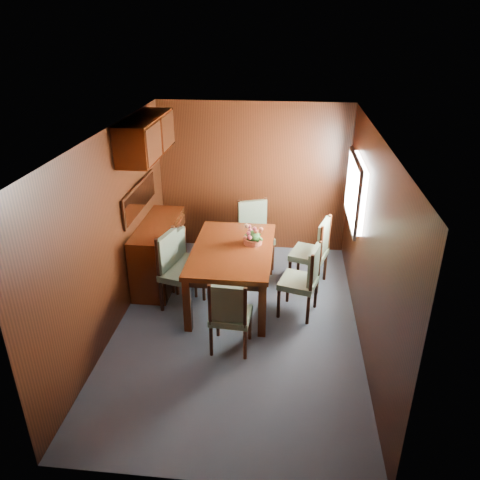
# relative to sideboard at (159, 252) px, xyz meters

# --- Properties ---
(ground) EXTENTS (4.50, 4.50, 0.00)m
(ground) POSITION_rel_sideboard_xyz_m (1.25, -1.00, -0.45)
(ground) COLOR #3A434F
(ground) RESTS_ON ground
(room_shell) EXTENTS (3.06, 4.52, 2.41)m
(room_shell) POSITION_rel_sideboard_xyz_m (1.15, -0.67, 1.18)
(room_shell) COLOR black
(room_shell) RESTS_ON ground
(sideboard) EXTENTS (0.48, 1.40, 0.90)m
(sideboard) POSITION_rel_sideboard_xyz_m (0.00, 0.00, 0.00)
(sideboard) COLOR #381507
(sideboard) RESTS_ON ground
(dining_table) EXTENTS (1.06, 1.68, 0.79)m
(dining_table) POSITION_rel_sideboard_xyz_m (1.12, -0.42, 0.22)
(dining_table) COLOR #381507
(dining_table) RESTS_ON ground
(chair_left_near) EXTENTS (0.59, 0.60, 1.04)m
(chair_left_near) POSITION_rel_sideboard_xyz_m (0.40, -0.62, 0.13)
(chair_left_near) COLOR black
(chair_left_near) RESTS_ON ground
(chair_left_far) EXTENTS (0.49, 0.50, 0.89)m
(chair_left_far) POSITION_rel_sideboard_xyz_m (0.41, -0.19, 0.04)
(chair_left_far) COLOR black
(chair_left_far) RESTS_ON ground
(chair_right_near) EXTENTS (0.56, 0.57, 0.98)m
(chair_right_near) POSITION_rel_sideboard_xyz_m (2.07, -0.67, 0.10)
(chair_right_near) COLOR black
(chair_right_near) RESTS_ON ground
(chair_right_far) EXTENTS (0.60, 0.61, 1.04)m
(chair_right_far) POSITION_rel_sideboard_xyz_m (2.22, 0.08, 0.12)
(chair_right_far) COLOR black
(chair_right_far) RESTS_ON ground
(chair_head) EXTENTS (0.47, 0.45, 0.95)m
(chair_head) POSITION_rel_sideboard_xyz_m (1.22, -1.53, 0.07)
(chair_head) COLOR black
(chair_head) RESTS_ON ground
(chair_foot) EXTENTS (0.62, 0.61, 1.03)m
(chair_foot) POSITION_rel_sideboard_xyz_m (1.33, 0.65, 0.12)
(chair_foot) COLOR black
(chair_foot) RESTS_ON ground
(flower_centerpiece) EXTENTS (0.26, 0.26, 0.26)m
(flower_centerpiece) POSITION_rel_sideboard_xyz_m (1.37, -0.26, 0.46)
(flower_centerpiece) COLOR #C35E3B
(flower_centerpiece) RESTS_ON dining_table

